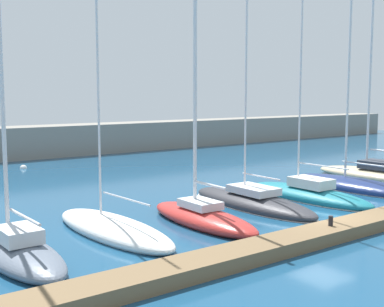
{
  "coord_description": "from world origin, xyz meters",
  "views": [
    {
      "loc": [
        -19.14,
        -15.07,
        6.25
      ],
      "look_at": [
        -4.3,
        4.67,
        3.34
      ],
      "focal_mm": 47.28,
      "sensor_mm": 36.0,
      "label": 1
    }
  ],
  "objects_px": {
    "sailboat_slate_second": "(17,248)",
    "mooring_buoy_white": "(23,168)",
    "sailboat_white_third": "(112,228)",
    "sailboat_teal_sixth": "(308,193)",
    "sailboat_charcoal_fifth": "(252,201)",
    "dock_bollard": "(331,221)",
    "sailboat_navy_seventh": "(351,185)",
    "sailboat_sand_eighth": "(380,173)",
    "sailboat_red_fourth": "(202,214)"
  },
  "relations": [
    {
      "from": "sailboat_white_third",
      "to": "sailboat_red_fourth",
      "type": "bearing_deg",
      "value": -106.63
    },
    {
      "from": "mooring_buoy_white",
      "to": "sailboat_teal_sixth",
      "type": "bearing_deg",
      "value": -67.48
    },
    {
      "from": "sailboat_red_fourth",
      "to": "sailboat_sand_eighth",
      "type": "xyz_separation_m",
      "value": [
        17.92,
        1.97,
        0.11
      ]
    },
    {
      "from": "sailboat_charcoal_fifth",
      "to": "sailboat_navy_seventh",
      "type": "bearing_deg",
      "value": -89.78
    },
    {
      "from": "sailboat_slate_second",
      "to": "sailboat_charcoal_fifth",
      "type": "height_order",
      "value": "sailboat_charcoal_fifth"
    },
    {
      "from": "sailboat_red_fourth",
      "to": "dock_bollard",
      "type": "xyz_separation_m",
      "value": [
        2.98,
        -5.25,
        0.3
      ]
    },
    {
      "from": "sailboat_red_fourth",
      "to": "mooring_buoy_white",
      "type": "distance_m",
      "value": 23.62
    },
    {
      "from": "sailboat_teal_sixth",
      "to": "sailboat_sand_eighth",
      "type": "relative_size",
      "value": 0.89
    },
    {
      "from": "sailboat_white_third",
      "to": "sailboat_charcoal_fifth",
      "type": "bearing_deg",
      "value": -91.04
    },
    {
      "from": "sailboat_white_third",
      "to": "sailboat_charcoal_fifth",
      "type": "distance_m",
      "value": 8.93
    },
    {
      "from": "sailboat_slate_second",
      "to": "sailboat_sand_eighth",
      "type": "bearing_deg",
      "value": -86.9
    },
    {
      "from": "sailboat_charcoal_fifth",
      "to": "sailboat_sand_eighth",
      "type": "height_order",
      "value": "sailboat_sand_eighth"
    },
    {
      "from": "sailboat_sand_eighth",
      "to": "mooring_buoy_white",
      "type": "height_order",
      "value": "sailboat_sand_eighth"
    },
    {
      "from": "sailboat_charcoal_fifth",
      "to": "dock_bollard",
      "type": "relative_size",
      "value": 45.21
    },
    {
      "from": "sailboat_slate_second",
      "to": "mooring_buoy_white",
      "type": "relative_size",
      "value": 25.95
    },
    {
      "from": "sailboat_slate_second",
      "to": "sailboat_sand_eighth",
      "type": "height_order",
      "value": "sailboat_sand_eighth"
    },
    {
      "from": "sailboat_sand_eighth",
      "to": "mooring_buoy_white",
      "type": "xyz_separation_m",
      "value": [
        -18.66,
        21.64,
        -0.58
      ]
    },
    {
      "from": "sailboat_red_fourth",
      "to": "sailboat_white_third",
      "type": "bearing_deg",
      "value": 78.07
    },
    {
      "from": "sailboat_sand_eighth",
      "to": "mooring_buoy_white",
      "type": "bearing_deg",
      "value": 39.81
    },
    {
      "from": "sailboat_navy_seventh",
      "to": "sailboat_sand_eighth",
      "type": "xyz_separation_m",
      "value": [
        4.37,
        0.72,
        0.31
      ]
    },
    {
      "from": "sailboat_red_fourth",
      "to": "sailboat_charcoal_fifth",
      "type": "xyz_separation_m",
      "value": [
        4.6,
        1.38,
        -0.18
      ]
    },
    {
      "from": "mooring_buoy_white",
      "to": "dock_bollard",
      "type": "bearing_deg",
      "value": -82.65
    },
    {
      "from": "sailboat_slate_second",
      "to": "mooring_buoy_white",
      "type": "xyz_separation_m",
      "value": [
        8.15,
        23.62,
        -0.46
      ]
    },
    {
      "from": "sailboat_sand_eighth",
      "to": "sailboat_navy_seventh",
      "type": "bearing_deg",
      "value": 98.43
    },
    {
      "from": "sailboat_white_third",
      "to": "sailboat_navy_seventh",
      "type": "relative_size",
      "value": 0.94
    },
    {
      "from": "sailboat_slate_second",
      "to": "sailboat_sand_eighth",
      "type": "xyz_separation_m",
      "value": [
        26.81,
        1.98,
        0.12
      ]
    },
    {
      "from": "sailboat_charcoal_fifth",
      "to": "dock_bollard",
      "type": "distance_m",
      "value": 6.85
    },
    {
      "from": "dock_bollard",
      "to": "sailboat_red_fourth",
      "type": "bearing_deg",
      "value": 119.57
    },
    {
      "from": "sailboat_charcoal_fifth",
      "to": "sailboat_red_fourth",
      "type": "bearing_deg",
      "value": 107.84
    },
    {
      "from": "sailboat_teal_sixth",
      "to": "sailboat_sand_eighth",
      "type": "bearing_deg",
      "value": -83.26
    },
    {
      "from": "sailboat_red_fourth",
      "to": "sailboat_teal_sixth",
      "type": "bearing_deg",
      "value": -83.22
    },
    {
      "from": "sailboat_white_third",
      "to": "sailboat_red_fourth",
      "type": "relative_size",
      "value": 1.11
    },
    {
      "from": "sailboat_white_third",
      "to": "dock_bollard",
      "type": "height_order",
      "value": "sailboat_white_third"
    },
    {
      "from": "sailboat_red_fourth",
      "to": "sailboat_charcoal_fifth",
      "type": "relative_size",
      "value": 0.69
    },
    {
      "from": "sailboat_slate_second",
      "to": "sailboat_navy_seventh",
      "type": "height_order",
      "value": "sailboat_navy_seventh"
    },
    {
      "from": "sailboat_sand_eighth",
      "to": "sailboat_charcoal_fifth",
      "type": "bearing_deg",
      "value": 91.56
    },
    {
      "from": "sailboat_white_third",
      "to": "sailboat_teal_sixth",
      "type": "distance_m",
      "value": 13.03
    },
    {
      "from": "mooring_buoy_white",
      "to": "sailboat_navy_seventh",
      "type": "bearing_deg",
      "value": -57.42
    },
    {
      "from": "sailboat_navy_seventh",
      "to": "sailboat_sand_eighth",
      "type": "relative_size",
      "value": 0.73
    },
    {
      "from": "sailboat_red_fourth",
      "to": "sailboat_navy_seventh",
      "type": "distance_m",
      "value": 13.61
    },
    {
      "from": "sailboat_slate_second",
      "to": "dock_bollard",
      "type": "xyz_separation_m",
      "value": [
        11.87,
        -5.24,
        0.31
      ]
    },
    {
      "from": "sailboat_white_third",
      "to": "sailboat_teal_sixth",
      "type": "relative_size",
      "value": 0.77
    },
    {
      "from": "sailboat_white_third",
      "to": "sailboat_red_fourth",
      "type": "xyz_separation_m",
      "value": [
        4.33,
        -1.02,
        0.2
      ]
    },
    {
      "from": "sailboat_teal_sixth",
      "to": "dock_bollard",
      "type": "height_order",
      "value": "sailboat_teal_sixth"
    },
    {
      "from": "sailboat_slate_second",
      "to": "sailboat_teal_sixth",
      "type": "xyz_separation_m",
      "value": [
        17.59,
        0.84,
        -0.12
      ]
    },
    {
      "from": "sailboat_red_fourth",
      "to": "sailboat_teal_sixth",
      "type": "relative_size",
      "value": 0.7
    },
    {
      "from": "sailboat_navy_seventh",
      "to": "sailboat_white_third",
      "type": "bearing_deg",
      "value": 90.77
    },
    {
      "from": "sailboat_teal_sixth",
      "to": "mooring_buoy_white",
      "type": "xyz_separation_m",
      "value": [
        -9.45,
        22.78,
        -0.34
      ]
    },
    {
      "from": "sailboat_teal_sixth",
      "to": "sailboat_navy_seventh",
      "type": "relative_size",
      "value": 1.22
    },
    {
      "from": "sailboat_white_third",
      "to": "sailboat_sand_eighth",
      "type": "distance_m",
      "value": 22.27
    }
  ]
}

